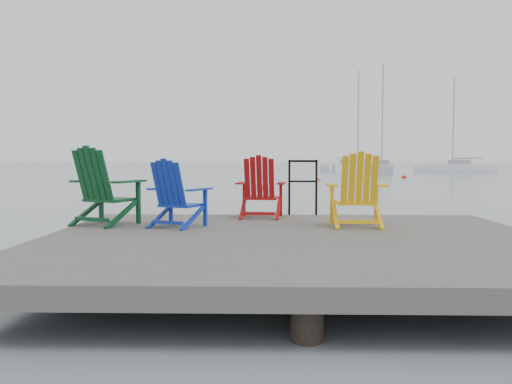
{
  "coord_description": "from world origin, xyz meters",
  "views": [
    {
      "loc": [
        -0.3,
        -6.37,
        1.43
      ],
      "look_at": [
        -0.52,
        2.84,
        0.85
      ],
      "focal_mm": 38.0,
      "sensor_mm": 36.0,
      "label": 1
    }
  ],
  "objects_px": {
    "buoy_d": "(404,178)",
    "chair_red": "(260,188)",
    "handrail": "(303,182)",
    "chair_yellow": "(357,190)",
    "buoy_c": "(361,178)",
    "sailboat_mid": "(355,168)",
    "sailboat_far": "(456,169)",
    "sailboat_near": "(382,169)",
    "chair_green": "(103,187)",
    "buoy_b": "(318,181)",
    "buoy_a": "(261,189)",
    "chair_blue": "(176,194)"
  },
  "relations": [
    {
      "from": "chair_green",
      "to": "sailboat_far",
      "type": "height_order",
      "value": "sailboat_far"
    },
    {
      "from": "buoy_c",
      "to": "chair_green",
      "type": "bearing_deg",
      "value": -105.98
    },
    {
      "from": "chair_green",
      "to": "buoy_c",
      "type": "xyz_separation_m",
      "value": [
        8.71,
        30.41,
        -1.03
      ]
    },
    {
      "from": "chair_green",
      "to": "sailboat_mid",
      "type": "height_order",
      "value": "sailboat_mid"
    },
    {
      "from": "handrail",
      "to": "buoy_c",
      "type": "height_order",
      "value": "handrail"
    },
    {
      "from": "handrail",
      "to": "sailboat_mid",
      "type": "distance_m",
      "value": 51.72
    },
    {
      "from": "buoy_b",
      "to": "sailboat_near",
      "type": "bearing_deg",
      "value": 66.12
    },
    {
      "from": "sailboat_far",
      "to": "buoy_c",
      "type": "distance_m",
      "value": 20.7
    },
    {
      "from": "chair_green",
      "to": "chair_red",
      "type": "height_order",
      "value": "chair_green"
    },
    {
      "from": "chair_red",
      "to": "sailboat_mid",
      "type": "bearing_deg",
      "value": 84.29
    },
    {
      "from": "chair_yellow",
      "to": "sailboat_far",
      "type": "xyz_separation_m",
      "value": [
        17.5,
        47.2,
        -0.64
      ]
    },
    {
      "from": "chair_green",
      "to": "buoy_c",
      "type": "distance_m",
      "value": 31.64
    },
    {
      "from": "buoy_d",
      "to": "buoy_a",
      "type": "bearing_deg",
      "value": -125.95
    },
    {
      "from": "chair_yellow",
      "to": "buoy_d",
      "type": "distance_m",
      "value": 32.03
    },
    {
      "from": "chair_blue",
      "to": "handrail",
      "type": "bearing_deg",
      "value": 65.77
    },
    {
      "from": "handrail",
      "to": "buoy_b",
      "type": "relative_size",
      "value": 2.72
    },
    {
      "from": "sailboat_mid",
      "to": "buoy_d",
      "type": "distance_m",
      "value": 21.56
    },
    {
      "from": "buoy_d",
      "to": "chair_red",
      "type": "bearing_deg",
      "value": -107.88
    },
    {
      "from": "sailboat_mid",
      "to": "buoy_b",
      "type": "height_order",
      "value": "sailboat_mid"
    },
    {
      "from": "buoy_b",
      "to": "chair_red",
      "type": "bearing_deg",
      "value": -97.09
    },
    {
      "from": "sailboat_near",
      "to": "buoy_d",
      "type": "xyz_separation_m",
      "value": [
        -1.02,
        -12.63,
        -0.36
      ]
    },
    {
      "from": "chair_blue",
      "to": "chair_red",
      "type": "bearing_deg",
      "value": 69.59
    },
    {
      "from": "chair_yellow",
      "to": "buoy_a",
      "type": "relative_size",
      "value": 2.45
    },
    {
      "from": "sailboat_mid",
      "to": "sailboat_far",
      "type": "bearing_deg",
      "value": 21.84
    },
    {
      "from": "chair_blue",
      "to": "buoy_b",
      "type": "distance_m",
      "value": 27.12
    },
    {
      "from": "buoy_b",
      "to": "buoy_c",
      "type": "xyz_separation_m",
      "value": [
        3.36,
        3.87,
        0.0
      ]
    },
    {
      "from": "buoy_a",
      "to": "chair_yellow",
      "type": "bearing_deg",
      "value": -84.87
    },
    {
      "from": "chair_yellow",
      "to": "sailboat_far",
      "type": "relative_size",
      "value": 0.1
    },
    {
      "from": "buoy_a",
      "to": "buoy_b",
      "type": "xyz_separation_m",
      "value": [
        3.42,
        9.36,
        0.0
      ]
    },
    {
      "from": "buoy_b",
      "to": "buoy_d",
      "type": "relative_size",
      "value": 0.81
    },
    {
      "from": "sailboat_mid",
      "to": "buoy_c",
      "type": "distance_m",
      "value": 22.15
    },
    {
      "from": "chair_green",
      "to": "sailboat_near",
      "type": "relative_size",
      "value": 0.1
    },
    {
      "from": "handrail",
      "to": "chair_red",
      "type": "relative_size",
      "value": 0.96
    },
    {
      "from": "buoy_c",
      "to": "sailboat_mid",
      "type": "bearing_deg",
      "value": 82.15
    },
    {
      "from": "chair_green",
      "to": "chair_yellow",
      "type": "relative_size",
      "value": 1.08
    },
    {
      "from": "sailboat_far",
      "to": "sailboat_near",
      "type": "bearing_deg",
      "value": 139.3
    },
    {
      "from": "buoy_a",
      "to": "sailboat_far",
      "type": "bearing_deg",
      "value": 57.48
    },
    {
      "from": "chair_red",
      "to": "sailboat_far",
      "type": "height_order",
      "value": "sailboat_far"
    },
    {
      "from": "chair_yellow",
      "to": "sailboat_far",
      "type": "height_order",
      "value": "sailboat_far"
    },
    {
      "from": "sailboat_mid",
      "to": "buoy_a",
      "type": "bearing_deg",
      "value": -54.03
    },
    {
      "from": "chair_blue",
      "to": "chair_red",
      "type": "height_order",
      "value": "chair_red"
    },
    {
      "from": "sailboat_near",
      "to": "buoy_b",
      "type": "height_order",
      "value": "sailboat_near"
    },
    {
      "from": "chair_green",
      "to": "sailboat_far",
      "type": "relative_size",
      "value": 0.11
    },
    {
      "from": "sailboat_near",
      "to": "buoy_c",
      "type": "relative_size",
      "value": 30.63
    },
    {
      "from": "chair_red",
      "to": "sailboat_near",
      "type": "distance_m",
      "value": 43.81
    },
    {
      "from": "chair_red",
      "to": "sailboat_mid",
      "type": "distance_m",
      "value": 52.31
    },
    {
      "from": "sailboat_far",
      "to": "buoy_a",
      "type": "relative_size",
      "value": 24.09
    },
    {
      "from": "chair_red",
      "to": "buoy_b",
      "type": "height_order",
      "value": "chair_red"
    },
    {
      "from": "handrail",
      "to": "chair_yellow",
      "type": "relative_size",
      "value": 0.92
    },
    {
      "from": "handrail",
      "to": "sailboat_near",
      "type": "bearing_deg",
      "value": 76.65
    }
  ]
}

